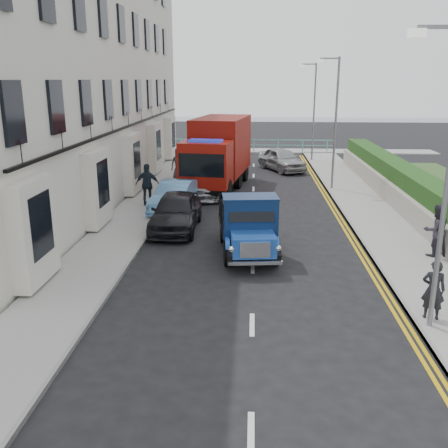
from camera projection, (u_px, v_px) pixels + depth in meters
ground at (252, 292)px, 14.30m from camera, size 120.00×120.00×0.00m
pavement_west at (141, 209)px, 23.21m from camera, size 2.40×38.00×0.12m
pavement_east at (370, 212)px, 22.61m from camera, size 2.60×38.00×0.12m
promenade at (254, 151)px, 42.09m from camera, size 30.00×2.50×0.12m
sea_plane at (254, 122)px, 71.82m from camera, size 120.00×120.00×0.00m
terrace_west at (69, 53)px, 25.30m from camera, size 6.31×30.20×14.25m
garden_east at (415, 195)px, 22.27m from camera, size 1.45×28.00×1.75m
seafront_railing at (254, 146)px, 41.17m from camera, size 13.00×0.08×1.11m
lamp_near at (444, 167)px, 11.03m from camera, size 1.23×0.18×7.00m
lamp_mid at (334, 116)px, 26.37m from camera, size 1.23×0.18×7.00m
lamp_far at (313, 106)px, 35.96m from camera, size 1.23×0.18×7.00m
bedford_lorry at (249, 230)px, 16.82m from camera, size 2.26×4.69×2.14m
red_lorry at (218, 152)px, 27.36m from camera, size 3.50×7.62×3.85m
parked_car_front at (176, 211)px, 20.07m from camera, size 1.81×4.44×1.51m
parked_car_mid at (175, 196)px, 22.97m from camera, size 2.01×4.31×1.37m
parked_car_rear at (204, 180)px, 26.33m from camera, size 2.43×5.44×1.55m
seafront_car_left at (223, 157)px, 34.13m from camera, size 2.54×5.27×1.45m
seafront_car_right at (282, 159)px, 33.16m from camera, size 3.47×4.75×1.50m
pedestrian_east_near at (433, 290)px, 12.27m from camera, size 0.63×0.49×1.53m
pedestrian_east_far at (436, 230)px, 16.66m from camera, size 1.00×0.86×1.79m
pedestrian_west_near at (148, 185)px, 23.44m from camera, size 1.17×0.52×1.97m
pedestrian_west_far at (179, 164)px, 29.24m from camera, size 1.07×0.86×1.92m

